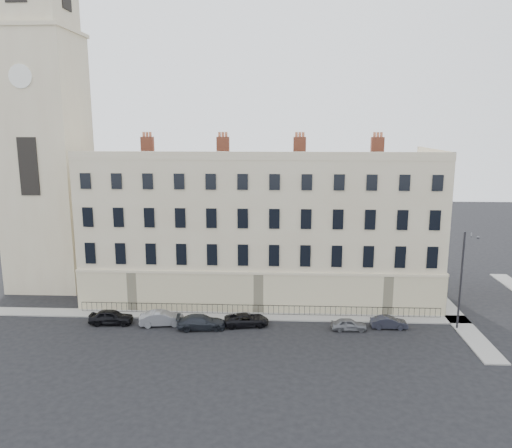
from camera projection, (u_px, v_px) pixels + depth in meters
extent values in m
plane|color=black|center=(325.00, 340.00, 43.07)|extent=(160.00, 160.00, 0.00)
cube|color=#C9B795|center=(261.00, 226.00, 53.63)|extent=(36.00, 12.00, 15.00)
cube|color=beige|center=(258.00, 294.00, 48.76)|extent=(36.10, 0.18, 4.00)
cube|color=beige|center=(428.00, 278.00, 53.85)|extent=(0.18, 12.10, 4.00)
cube|color=#C9B795|center=(259.00, 156.00, 46.34)|extent=(36.00, 0.35, 0.80)
cube|color=#C9B795|center=(435.00, 153.00, 51.21)|extent=(0.35, 12.00, 0.80)
cube|color=brown|center=(147.00, 146.00, 52.52)|extent=(1.30, 0.70, 2.00)
cube|color=brown|center=(223.00, 146.00, 52.14)|extent=(1.30, 0.70, 2.00)
cube|color=brown|center=(300.00, 147.00, 51.76)|extent=(1.30, 0.70, 2.00)
cube|color=brown|center=(377.00, 147.00, 51.37)|extent=(1.30, 0.70, 2.00)
cube|color=#C9B795|center=(47.00, 163.00, 55.45)|extent=(8.00, 8.00, 28.00)
cylinder|color=white|center=(20.00, 76.00, 49.70)|extent=(2.40, 0.14, 2.40)
cube|color=gray|center=(217.00, 315.00, 48.44)|extent=(48.00, 2.00, 0.12)
cube|color=gray|center=(447.00, 308.00, 50.27)|extent=(2.00, 24.00, 0.12)
cube|color=black|center=(258.00, 305.00, 48.45)|extent=(35.00, 0.04, 0.04)
cube|color=black|center=(258.00, 314.00, 48.62)|extent=(35.00, 0.04, 0.04)
imported|color=black|center=(111.00, 317.00, 46.41)|extent=(4.09, 1.79, 1.37)
imported|color=slate|center=(162.00, 318.00, 46.10)|extent=(4.26, 2.08, 1.35)
imported|color=#1F2229|center=(201.00, 322.00, 45.32)|extent=(4.62, 2.28, 1.29)
imported|color=black|center=(247.00, 320.00, 46.05)|extent=(4.35, 2.53, 1.14)
imported|color=slate|center=(349.00, 324.00, 45.04)|extent=(3.22, 1.36, 1.09)
imported|color=#22242E|center=(389.00, 322.00, 45.47)|extent=(3.32, 1.16, 1.09)
cylinder|color=#2A292E|center=(461.00, 281.00, 44.48)|extent=(0.18, 0.18, 9.07)
cylinder|color=#2A292E|center=(471.00, 235.00, 42.87)|extent=(0.72, 1.63, 0.11)
cube|color=#2A292E|center=(478.00, 237.00, 42.14)|extent=(0.39, 0.60, 0.14)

